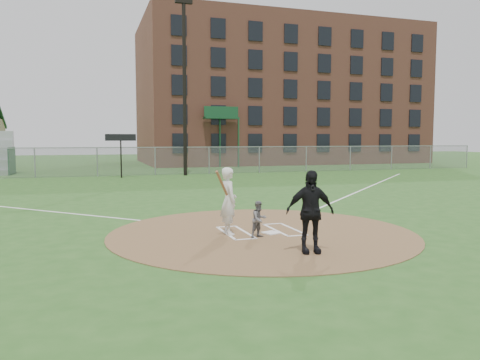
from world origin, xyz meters
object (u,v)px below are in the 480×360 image
object	(u,v)px
catcher	(259,219)
umpire	(310,212)
home_plate	(271,233)
batter_at_plate	(229,201)

from	to	relation	value
catcher	umpire	world-z (taller)	umpire
umpire	catcher	bearing A→B (deg)	115.21
home_plate	umpire	distance (m)	2.48
catcher	umpire	distance (m)	2.02
batter_at_plate	umpire	bearing A→B (deg)	-65.24
catcher	batter_at_plate	xyz separation A→B (m)	(-0.65, 0.63, 0.43)
home_plate	catcher	size ratio (longest dim) A/B	0.43
catcher	batter_at_plate	world-z (taller)	batter_at_plate
home_plate	umpire	size ratio (longest dim) A/B	0.22
catcher	umpire	bearing A→B (deg)	-95.11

